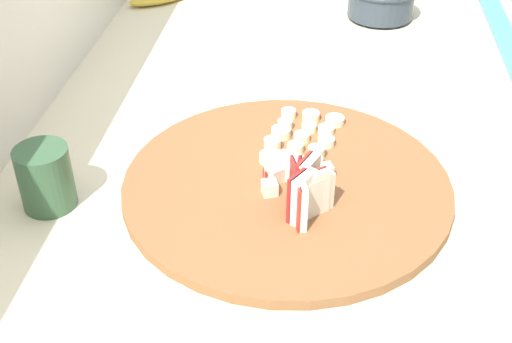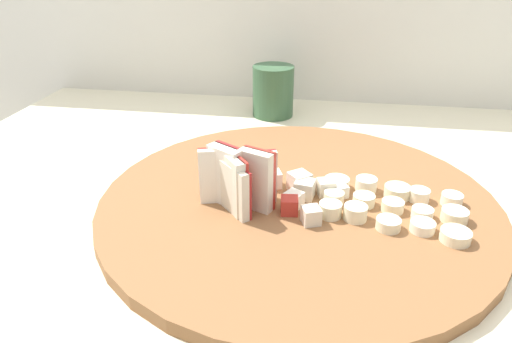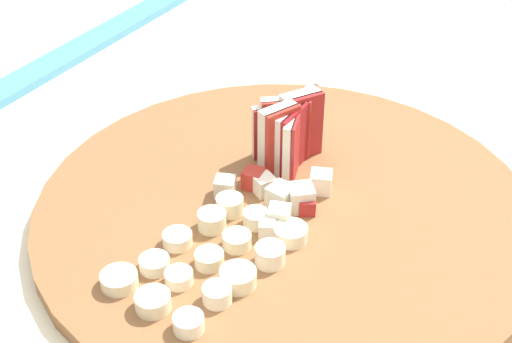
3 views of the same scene
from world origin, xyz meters
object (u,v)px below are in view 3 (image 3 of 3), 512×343
object	(u,v)px
banana_slice_rows	(213,257)
apple_dice_pile	(280,195)
apple_wedge_fan	(290,133)
cutting_board	(288,210)

from	to	relation	value
banana_slice_rows	apple_dice_pile	bearing A→B (deg)	174.50
apple_dice_pile	banana_slice_rows	world-z (taller)	apple_dice_pile
apple_wedge_fan	banana_slice_rows	xyz separation A→B (m)	(0.16, 0.02, -0.02)
apple_wedge_fan	apple_dice_pile	world-z (taller)	apple_wedge_fan
apple_dice_pile	apple_wedge_fan	bearing A→B (deg)	-159.40
apple_dice_pile	cutting_board	bearing A→B (deg)	119.65
cutting_board	apple_wedge_fan	distance (m)	0.08
cutting_board	apple_wedge_fan	bearing A→B (deg)	-152.61
cutting_board	apple_dice_pile	xyz separation A→B (m)	(0.00, -0.01, 0.02)
cutting_board	banana_slice_rows	distance (m)	0.10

